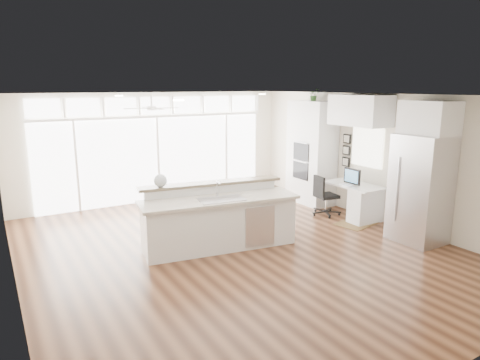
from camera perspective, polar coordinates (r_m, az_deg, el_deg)
floor at (r=7.74m, az=-0.32°, el=-9.28°), size 7.00×8.00×0.02m
ceiling at (r=7.19m, az=-0.35°, el=11.22°), size 7.00×8.00×0.02m
wall_back at (r=10.93m, az=-11.09°, el=4.32°), size 7.00×0.04×2.70m
wall_front at (r=4.52m, az=26.73°, el=-8.42°), size 7.00×0.04×2.70m
wall_left at (r=6.37m, az=-28.60°, el=-2.77°), size 0.04×8.00×2.70m
wall_right at (r=9.58m, az=18.03°, el=2.81°), size 0.04×8.00×2.70m
glass_wall at (r=10.92m, az=-10.92°, el=2.72°), size 5.80×0.06×2.08m
transom_row at (r=10.78m, az=-11.21°, el=9.71°), size 5.90×0.06×0.40m
desk_window at (r=9.72m, az=16.63°, el=4.22°), size 0.04×0.85×0.85m
ceiling_fan at (r=9.53m, az=-11.73°, el=9.96°), size 1.16×1.16×0.32m
recessed_lights at (r=7.36m, az=-1.16°, el=11.09°), size 3.40×3.00×0.02m
oven_cabinet at (r=10.63m, az=9.52°, el=3.61°), size 0.64×1.20×2.50m
desk_nook at (r=9.71m, az=14.87°, el=-2.74°), size 0.72×1.30×0.76m
upper_cabinets at (r=9.43m, az=15.72°, el=8.94°), size 0.64×1.30×0.64m
refrigerator at (r=8.52m, az=22.93°, el=-1.12°), size 0.76×0.90×2.00m
fridge_cabinet at (r=8.38m, az=23.93°, el=7.61°), size 0.64×0.90×0.60m
framed_photos at (r=10.16m, az=14.01°, el=3.86°), size 0.06×0.22×0.80m
kitchen_island at (r=7.65m, az=-2.74°, el=-5.03°), size 2.94×1.47×1.12m
rug at (r=9.41m, az=15.25°, el=-5.61°), size 0.94×0.75×0.01m
office_chair at (r=9.78m, az=11.46°, el=-2.03°), size 0.52×0.49×0.90m
fishbowl at (r=7.60m, az=-10.57°, el=-0.06°), size 0.24×0.24×0.23m
monitor at (r=9.52m, az=14.73°, el=0.50°), size 0.08×0.45×0.38m
keyboard at (r=9.44m, az=13.94°, el=-0.68°), size 0.14×0.33×0.02m
potted_plant at (r=10.51m, az=9.79°, el=10.96°), size 0.27×0.29×0.22m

